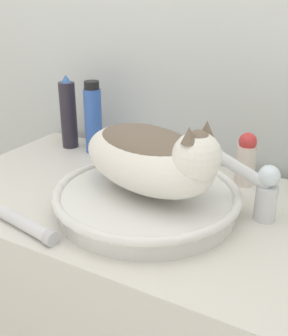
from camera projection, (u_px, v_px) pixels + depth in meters
name	position (u px, v px, depth m)	size (l,w,h in m)	color
wall_back	(204.00, 10.00, 1.06)	(8.00, 0.05, 2.40)	silver
vanity_counter	(141.00, 336.00, 1.11)	(0.96, 0.54, 0.82)	beige
sink_basin	(147.00, 198.00, 0.89)	(0.40, 0.40, 0.05)	silver
cat	(151.00, 156.00, 0.85)	(0.35, 0.31, 0.17)	silver
faucet	(262.00, 188.00, 0.84)	(0.13, 0.07, 0.14)	silver
hairspray_can_black	(68.00, 114.00, 1.22)	(0.05, 0.05, 0.21)	#28232D
shampoo_bottle_tall	(93.00, 118.00, 1.18)	(0.05, 0.05, 0.20)	#335BB7
deodorant_stick	(246.00, 159.00, 0.99)	(0.05, 0.05, 0.13)	silver
cream_tube	(27.00, 225.00, 0.82)	(0.17, 0.06, 0.03)	silver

